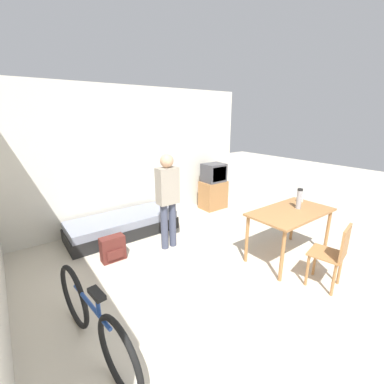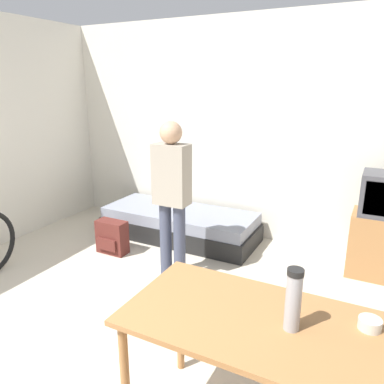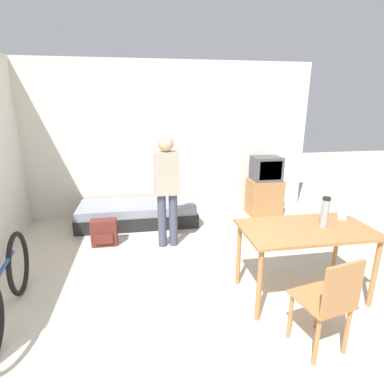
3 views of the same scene
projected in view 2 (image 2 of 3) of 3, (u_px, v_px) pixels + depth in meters
The scene contains 8 objects.
wall_back at pixel (228, 130), 4.71m from camera, with size 5.56×0.06×2.70m.
daybed at pixel (180, 224), 4.80m from camera, with size 1.99×0.79×0.37m.
tv at pixel (383, 229), 3.75m from camera, with size 0.59×0.42×1.08m.
dining_table at pixel (254, 334), 1.91m from camera, with size 1.32×0.73×0.78m.
person_standing at pixel (172, 191), 3.62m from camera, with size 0.34×0.21×1.58m.
thermos_flask at pixel (294, 297), 1.76m from camera, with size 0.08×0.08×0.32m.
mate_bowl at pixel (370, 324), 1.80m from camera, with size 0.11×0.11×0.05m.
backpack at pixel (112, 237), 4.36m from camera, with size 0.36×0.20×0.39m.
Camera 2 is at (1.78, -0.45, 1.92)m, focal length 35.00 mm.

